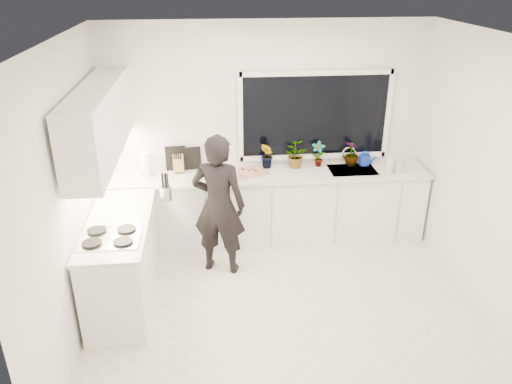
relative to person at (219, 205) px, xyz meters
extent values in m
cube|color=beige|center=(0.65, -0.80, -0.83)|extent=(4.00, 3.50, 0.02)
cube|color=white|center=(0.65, 0.96, 0.53)|extent=(4.00, 0.02, 2.70)
cube|color=white|center=(-1.36, -0.80, 0.53)|extent=(0.02, 3.50, 2.70)
cube|color=white|center=(2.66, -0.80, 0.53)|extent=(0.02, 3.50, 2.70)
cube|color=white|center=(0.65, -0.80, 1.89)|extent=(4.00, 3.50, 0.02)
cube|color=black|center=(1.25, 0.92, 0.73)|extent=(1.80, 0.02, 1.00)
cube|color=white|center=(0.65, 0.65, -0.38)|extent=(3.92, 0.58, 0.88)
cube|color=white|center=(-1.02, -0.45, -0.38)|extent=(0.58, 1.60, 0.88)
cube|color=silver|center=(0.65, 0.64, 0.08)|extent=(3.94, 0.62, 0.04)
cube|color=silver|center=(-1.02, -0.45, 0.08)|extent=(0.62, 1.60, 0.04)
cube|color=white|center=(-1.14, -0.10, 1.03)|extent=(0.34, 2.10, 0.70)
cube|color=silver|center=(1.70, 0.65, 0.05)|extent=(0.58, 0.42, 0.14)
cylinder|color=silver|center=(1.70, 0.85, 0.21)|extent=(0.03, 0.03, 0.22)
cube|color=black|center=(-1.04, -0.80, 0.11)|extent=(0.56, 0.48, 0.03)
imported|color=black|center=(0.00, 0.00, 0.00)|extent=(0.69, 0.55, 1.65)
cube|color=silver|center=(0.36, 0.62, 0.11)|extent=(0.57, 0.50, 0.03)
cube|color=#BA3C18|center=(0.36, 0.62, 0.13)|extent=(0.51, 0.45, 0.01)
cylinder|color=#1330B7|center=(1.90, 0.81, 0.16)|extent=(0.18, 0.18, 0.13)
cylinder|color=white|center=(-0.84, 0.75, 0.23)|extent=(0.13, 0.13, 0.26)
cube|color=#9E7D49|center=(-0.46, 0.79, 0.21)|extent=(0.14, 0.11, 0.22)
cylinder|color=silver|center=(-0.57, 0.00, 0.18)|extent=(0.16, 0.16, 0.16)
cube|color=black|center=(-0.29, 0.89, 0.24)|extent=(0.22, 0.05, 0.28)
cube|color=black|center=(-0.50, 0.89, 0.25)|extent=(0.25, 0.04, 0.30)
imported|color=#26662D|center=(0.64, 0.81, 0.26)|extent=(0.19, 0.21, 0.34)
imported|color=#26662D|center=(0.98, 0.81, 0.26)|extent=(0.38, 0.39, 0.32)
imported|color=#26662D|center=(1.29, 0.81, 0.26)|extent=(0.19, 0.15, 0.33)
imported|color=#26662D|center=(1.72, 0.81, 0.25)|extent=(0.25, 0.25, 0.31)
imported|color=#D8BF66|center=(2.11, 0.50, 0.24)|extent=(0.11, 0.11, 0.28)
imported|color=#D8BF66|center=(2.24, 0.50, 0.20)|extent=(0.13, 0.13, 0.21)
camera|label=1|loc=(-0.09, -4.99, 2.43)|focal=35.00mm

